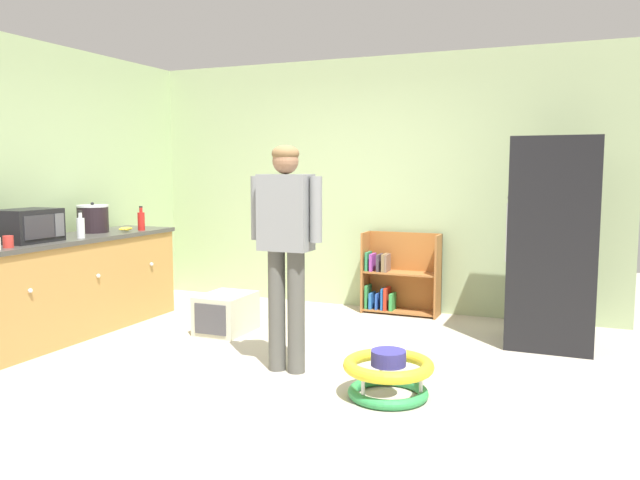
# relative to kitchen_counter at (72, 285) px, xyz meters

# --- Properties ---
(ground_plane) EXTENTS (12.00, 12.00, 0.00)m
(ground_plane) POSITION_rel_kitchen_counter_xyz_m (2.20, -0.17, -0.45)
(ground_plane) COLOR #B9AF9B
(ground_plane) RESTS_ON ground
(back_wall) EXTENTS (5.20, 0.06, 2.70)m
(back_wall) POSITION_rel_kitchen_counter_xyz_m (2.20, 2.16, 0.90)
(back_wall) COLOR #A3B884
(back_wall) RESTS_ON ground
(left_side_wall) EXTENTS (0.06, 2.99, 2.70)m
(left_side_wall) POSITION_rel_kitchen_counter_xyz_m (-0.43, 0.63, 0.90)
(left_side_wall) COLOR #A2BC84
(left_side_wall) RESTS_ON ground
(kitchen_counter) EXTENTS (0.65, 2.31, 0.90)m
(kitchen_counter) POSITION_rel_kitchen_counter_xyz_m (0.00, 0.00, 0.00)
(kitchen_counter) COLOR #AC7D40
(kitchen_counter) RESTS_ON ground
(refrigerator) EXTENTS (0.73, 0.68, 1.78)m
(refrigerator) POSITION_rel_kitchen_counter_xyz_m (4.09, 1.30, 0.44)
(refrigerator) COLOR black
(refrigerator) RESTS_ON ground
(bookshelf) EXTENTS (0.80, 0.28, 0.85)m
(bookshelf) POSITION_rel_kitchen_counter_xyz_m (2.53, 1.97, -0.09)
(bookshelf) COLOR #9E6130
(bookshelf) RESTS_ON ground
(standing_person) EXTENTS (0.57, 0.22, 1.69)m
(standing_person) POSITION_rel_kitchen_counter_xyz_m (2.30, -0.23, 0.56)
(standing_person) COLOR #51504B
(standing_person) RESTS_ON ground
(baby_walker) EXTENTS (0.60, 0.60, 0.32)m
(baby_walker) POSITION_rel_kitchen_counter_xyz_m (3.17, -0.47, -0.29)
(baby_walker) COLOR #2F914C
(baby_walker) RESTS_ON ground
(pet_carrier) EXTENTS (0.42, 0.55, 0.36)m
(pet_carrier) POSITION_rel_kitchen_counter_xyz_m (1.29, 0.58, -0.27)
(pet_carrier) COLOR beige
(pet_carrier) RESTS_ON ground
(microwave) EXTENTS (0.37, 0.48, 0.28)m
(microwave) POSITION_rel_kitchen_counter_xyz_m (0.01, -0.47, 0.59)
(microwave) COLOR black
(microwave) RESTS_ON kitchen_counter
(crock_pot) EXTENTS (0.30, 0.30, 0.30)m
(crock_pot) POSITION_rel_kitchen_counter_xyz_m (-0.08, 0.39, 0.58)
(crock_pot) COLOR black
(crock_pot) RESTS_ON kitchen_counter
(banana_bunch) EXTENTS (0.12, 0.16, 0.04)m
(banana_bunch) POSITION_rel_kitchen_counter_xyz_m (0.17, 0.57, 0.48)
(banana_bunch) COLOR yellow
(banana_bunch) RESTS_ON kitchen_counter
(ketchup_bottle) EXTENTS (0.07, 0.07, 0.25)m
(ketchup_bottle) POSITION_rel_kitchen_counter_xyz_m (0.22, 0.74, 0.55)
(ketchup_bottle) COLOR red
(ketchup_bottle) RESTS_ON kitchen_counter
(clear_bottle) EXTENTS (0.07, 0.07, 0.25)m
(clear_bottle) POSITION_rel_kitchen_counter_xyz_m (0.19, -0.06, 0.55)
(clear_bottle) COLOR silver
(clear_bottle) RESTS_ON kitchen_counter
(red_cup) EXTENTS (0.08, 0.08, 0.09)m
(red_cup) POSITION_rel_kitchen_counter_xyz_m (0.17, -0.82, 0.50)
(red_cup) COLOR red
(red_cup) RESTS_ON kitchen_counter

